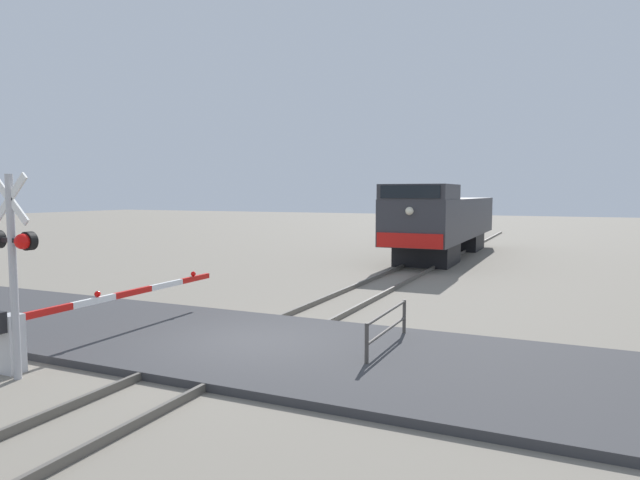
{
  "coord_description": "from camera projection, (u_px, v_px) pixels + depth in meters",
  "views": [
    {
      "loc": [
        6.47,
        -10.42,
        3.44
      ],
      "look_at": [
        -0.85,
        5.61,
        1.96
      ],
      "focal_mm": 31.41,
      "sensor_mm": 36.0,
      "label": 1
    }
  ],
  "objects": [
    {
      "name": "guard_railing",
      "position": [
        387.0,
        325.0,
        11.94
      ],
      "size": [
        0.08,
        2.68,
        0.95
      ],
      "color": "#4C4742",
      "rests_on": "ground_plane"
    },
    {
      "name": "crossing_gate",
      "position": [
        56.0,
        321.0,
        11.59
      ],
      "size": [
        0.36,
        6.82,
        1.25
      ],
      "color": "silver",
      "rests_on": "ground_plane"
    },
    {
      "name": "rail_track_right",
      "position": [
        278.0,
        349.0,
        12.11
      ],
      "size": [
        0.08,
        80.0,
        0.15
      ],
      "primitive_type": "cube",
      "color": "#59544C",
      "rests_on": "ground_plane"
    },
    {
      "name": "ground_plane",
      "position": [
        250.0,
        348.0,
        12.41
      ],
      "size": [
        160.0,
        160.0,
        0.0
      ],
      "primitive_type": "plane",
      "color": "gray"
    },
    {
      "name": "rail_track_left",
      "position": [
        223.0,
        342.0,
        12.7
      ],
      "size": [
        0.08,
        80.0,
        0.15
      ],
      "primitive_type": "cube",
      "color": "#59544C",
      "rests_on": "ground_plane"
    },
    {
      "name": "crossing_signal",
      "position": [
        11.0,
        254.0,
        10.16
      ],
      "size": [
        1.18,
        0.33,
        3.81
      ],
      "color": "#ADADB2",
      "rests_on": "ground_plane"
    },
    {
      "name": "road_surface",
      "position": [
        250.0,
        345.0,
        12.4
      ],
      "size": [
        36.0,
        5.33,
        0.16
      ],
      "primitive_type": "cube",
      "color": "#38383A",
      "rests_on": "ground_plane"
    },
    {
      "name": "locomotive",
      "position": [
        444.0,
        221.0,
        30.28
      ],
      "size": [
        3.08,
        14.63,
        3.84
      ],
      "color": "black",
      "rests_on": "ground_plane"
    }
  ]
}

